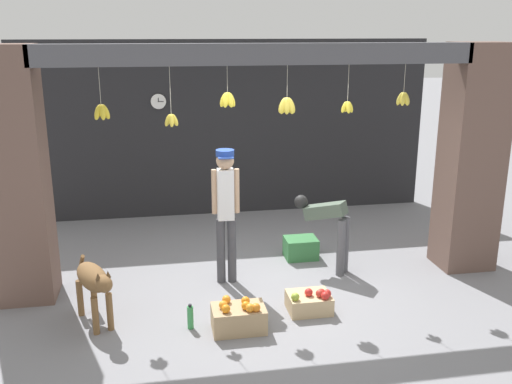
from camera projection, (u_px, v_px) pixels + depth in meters
ground_plane at (263, 289)px, 7.11m from camera, size 60.00×60.00×0.00m
shop_back_wall at (228, 129)px, 9.75m from camera, size 6.97×0.12×2.97m
shop_pillar_left at (15, 178)px, 6.51m from camera, size 0.70×0.60×2.97m
shop_pillar_right at (471, 159)px, 7.46m from camera, size 0.70×0.60×2.97m
storefront_awning at (261, 58)px, 6.45m from camera, size 5.07×0.28×0.92m
dog at (94, 281)px, 6.14m from camera, size 0.53×0.91×0.74m
shopkeeper at (226, 205)px, 7.05m from camera, size 0.34×0.28×1.73m
worker_stooping at (329, 224)px, 7.50m from camera, size 0.67×0.59×0.99m
fruit_crate_oranges at (239, 317)px, 6.11m from camera, size 0.57×0.37×0.35m
fruit_crate_apples at (310, 302)px, 6.53m from camera, size 0.48×0.40×0.29m
produce_box_green at (301, 248)px, 8.06m from camera, size 0.45×0.36×0.29m
water_bottle at (190, 317)px, 6.14m from camera, size 0.07×0.07×0.29m
wall_clock at (158, 101)px, 9.35m from camera, size 0.26×0.03×0.26m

